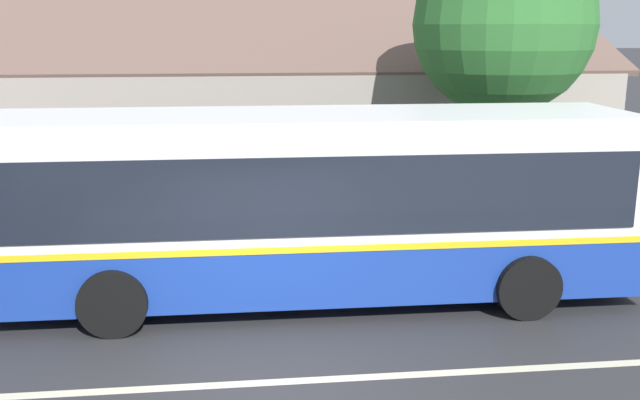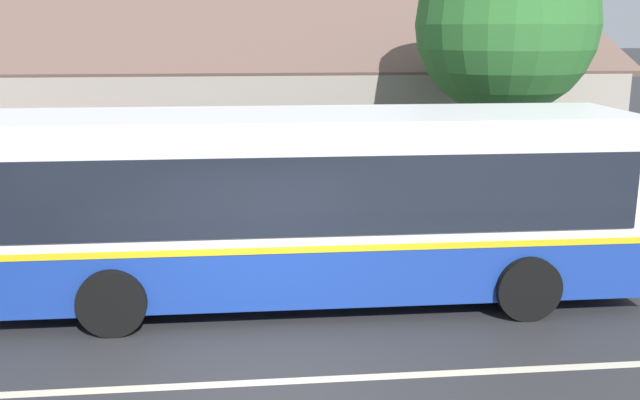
{
  "view_description": "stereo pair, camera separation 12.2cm",
  "coord_description": "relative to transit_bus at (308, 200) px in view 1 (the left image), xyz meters",
  "views": [
    {
      "loc": [
        -0.26,
        -8.17,
        4.32
      ],
      "look_at": [
        1.01,
        3.1,
        1.59
      ],
      "focal_mm": 40.0,
      "sensor_mm": 36.0,
      "label": 1
    },
    {
      "loc": [
        -0.14,
        -8.18,
        4.32
      ],
      "look_at": [
        1.01,
        3.1,
        1.59
      ],
      "focal_mm": 40.0,
      "sensor_mm": 36.0,
      "label": 2
    }
  ],
  "objects": [
    {
      "name": "ground_plane",
      "position": [
        -0.78,
        -2.9,
        -1.64
      ],
      "size": [
        300.0,
        300.0,
        0.0
      ],
      "primitive_type": "plane",
      "color": "#2D2D30"
    },
    {
      "name": "sidewalk_far",
      "position": [
        -0.78,
        3.1,
        -1.56
      ],
      "size": [
        60.0,
        3.0,
        0.15
      ],
      "primitive_type": "cube",
      "color": "#9E9E99",
      "rests_on": "ground"
    },
    {
      "name": "lane_divider_stripe",
      "position": [
        -0.78,
        -2.9,
        -1.63
      ],
      "size": [
        60.0,
        0.16,
        0.01
      ],
      "primitive_type": "cube",
      "color": "beige",
      "rests_on": "ground"
    },
    {
      "name": "community_building",
      "position": [
        -2.8,
        11.21,
        0.11
      ],
      "size": [
        23.6,
        10.31,
        6.34
      ],
      "color": "gray",
      "rests_on": "ground"
    },
    {
      "name": "transit_bus",
      "position": [
        0.0,
        0.0,
        0.0
      ],
      "size": [
        10.65,
        2.83,
        3.04
      ],
      "color": "navy",
      "rests_on": "ground"
    },
    {
      "name": "street_tree_primary",
      "position": [
        4.77,
        4.21,
        2.67
      ],
      "size": [
        3.93,
        3.93,
        6.37
      ],
      "color": "#4C3828",
      "rests_on": "ground"
    },
    {
      "name": "bus_stop_sign",
      "position": [
        5.65,
        2.09,
        0.0
      ],
      "size": [
        0.36,
        0.07,
        2.4
      ],
      "color": "gray",
      "rests_on": "sidewalk_far"
    }
  ]
}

